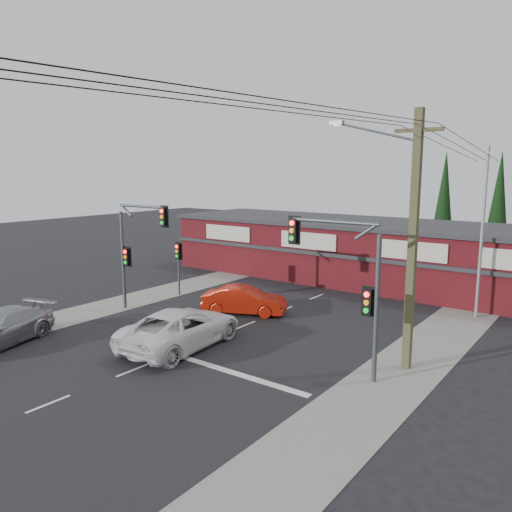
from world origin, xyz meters
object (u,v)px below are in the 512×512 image
Objects in this scene: red_sedan at (244,300)px; shop_building at (348,249)px; white_suv at (181,328)px; utility_pole at (410,233)px.

shop_building is (0.35, 11.81, 1.39)m from red_sedan.
white_suv is 5.83m from red_sedan.
white_suv reaches higher than red_sedan.
white_suv is at bearing 164.98° from red_sedan.
shop_building is at bearing -26.03° from red_sedan.
red_sedan is 11.90m from shop_building.
utility_pole reaches higher than white_suv.
red_sedan is at bearing -91.71° from shop_building.
white_suv is 0.23× the size of shop_building.
shop_building is (-0.59, 17.56, 1.27)m from white_suv.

